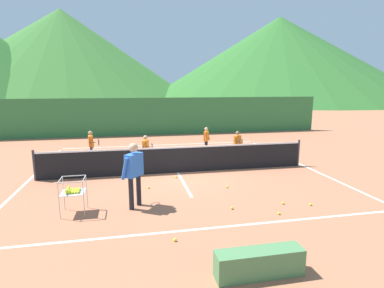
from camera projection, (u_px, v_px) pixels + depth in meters
The scene contains 25 objects.
ground_plane at pixel (178, 173), 11.15m from camera, with size 120.00×120.00×0.00m, color #A86647.
line_baseline_near at pixel (209, 228), 6.79m from camera, with size 10.14×0.08×0.01m, color white.
line_baseline_far at pixel (162, 145), 16.35m from camera, with size 10.14×0.08×0.01m, color white.
line_sideline_west at pixel (28, 181), 10.15m from camera, with size 0.08×9.95×0.01m, color white.
line_sideline_east at pixel (303, 165), 12.15m from camera, with size 0.08×9.95×0.01m, color white.
line_service_center at pixel (178, 172), 11.15m from camera, with size 0.08×5.18×0.01m, color white.
tennis_net at pixel (178, 159), 11.05m from camera, with size 9.74×0.08×1.05m.
instructor at pixel (134, 169), 7.79m from camera, with size 0.60×0.83×1.71m.
student_0 at pixel (91, 143), 12.68m from camera, with size 0.49×0.59×1.29m.
student_1 at pixel (146, 147), 12.00m from camera, with size 0.41×0.67×1.22m.
student_2 at pixel (206, 138), 14.23m from camera, with size 0.39×0.49×1.24m.
student_3 at pixel (238, 142), 13.27m from camera, with size 0.47×0.63×1.20m.
ball_cart at pixel (72, 191), 7.48m from camera, with size 0.58×0.58×0.90m.
tennis_ball_0 at pixel (175, 240), 6.21m from camera, with size 0.07×0.07×0.07m, color yellow.
tennis_ball_1 at pixel (310, 204), 8.07m from camera, with size 0.07×0.07×0.07m, color yellow.
tennis_ball_2 at pixel (279, 213), 7.51m from camera, with size 0.07×0.07×0.07m, color yellow.
tennis_ball_3 at pixel (227, 187), 9.48m from camera, with size 0.07×0.07×0.07m, color yellow.
tennis_ball_4 at pixel (232, 208), 7.84m from camera, with size 0.07×0.07×0.07m, color yellow.
tennis_ball_5 at pixel (176, 177), 10.53m from camera, with size 0.07×0.07×0.07m, color yellow.
tennis_ball_6 at pixel (283, 203), 8.16m from camera, with size 0.07×0.07×0.07m, color yellow.
tennis_ball_7 at pixel (149, 187), 9.42m from camera, with size 0.07×0.07×0.07m, color yellow.
windscreen_fence at pixel (156, 116), 19.54m from camera, with size 22.31×0.08×2.39m, color #33753D.
courtside_bench at pixel (259, 263), 5.06m from camera, with size 1.50×0.36×0.46m, color #4C7F4C.
hill_1 at pixel (278, 59), 66.16m from camera, with size 58.38×58.38×17.64m, color #2D6628.
hill_2 at pixel (63, 55), 65.67m from camera, with size 57.07×57.07×19.19m, color #38702D.
Camera 1 is at (-1.65, -10.64, 3.13)m, focal length 28.42 mm.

